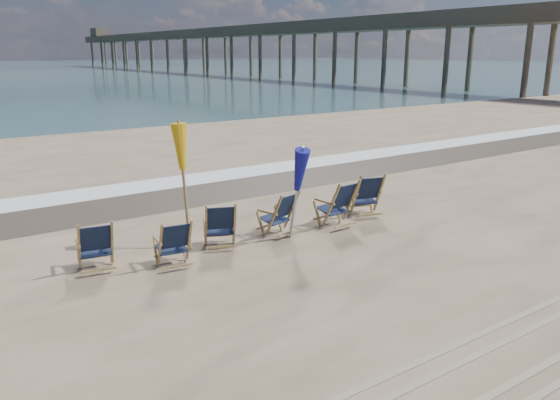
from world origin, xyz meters
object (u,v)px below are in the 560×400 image
(umbrella_blue, at_px, (296,170))
(beach_chair_2, at_px, (235,225))
(beach_chair_5, at_px, (380,194))
(umbrella_yellow, at_px, (183,154))
(beach_chair_1, at_px, (189,242))
(beach_chair_4, at_px, (351,202))
(beach_chair_3, at_px, (292,211))
(beach_chair_0, at_px, (112,244))
(fishing_pier, at_px, (222,45))

(umbrella_blue, bearing_deg, beach_chair_2, 164.46)
(beach_chair_5, bearing_deg, umbrella_yellow, 8.88)
(beach_chair_1, distance_m, beach_chair_2, 1.14)
(beach_chair_4, bearing_deg, beach_chair_3, -17.60)
(beach_chair_0, distance_m, beach_chair_3, 3.67)
(beach_chair_1, height_order, beach_chair_3, beach_chair_3)
(beach_chair_5, relative_size, umbrella_blue, 0.53)
(beach_chair_0, distance_m, beach_chair_2, 2.26)
(beach_chair_3, bearing_deg, beach_chair_2, -8.72)
(beach_chair_0, distance_m, beach_chair_5, 6.00)
(beach_chair_5, xyz_separation_m, umbrella_blue, (-2.57, -0.31, 0.94))
(beach_chair_0, distance_m, umbrella_blue, 3.61)
(beach_chair_5, distance_m, umbrella_blue, 2.75)
(beach_chair_5, bearing_deg, beach_chair_1, 19.61)
(umbrella_yellow, height_order, umbrella_blue, umbrella_yellow)
(beach_chair_1, relative_size, umbrella_blue, 0.46)
(beach_chair_1, height_order, beach_chair_5, beach_chair_5)
(fishing_pier, bearing_deg, beach_chair_5, -116.13)
(beach_chair_2, relative_size, fishing_pier, 0.01)
(beach_chair_0, xyz_separation_m, umbrella_yellow, (1.51, 0.29, 1.36))
(beach_chair_3, relative_size, fishing_pier, 0.01)
(beach_chair_5, relative_size, umbrella_yellow, 0.44)
(beach_chair_3, bearing_deg, beach_chair_5, 162.42)
(beach_chair_0, distance_m, umbrella_yellow, 2.05)
(beach_chair_5, distance_m, umbrella_yellow, 4.71)
(beach_chair_2, xyz_separation_m, umbrella_yellow, (-0.74, 0.54, 1.35))
(beach_chair_4, bearing_deg, beach_chair_0, -9.93)
(beach_chair_2, bearing_deg, beach_chair_1, 38.81)
(beach_chair_2, relative_size, beach_chair_4, 0.90)
(beach_chair_3, height_order, fishing_pier, fishing_pier)
(beach_chair_2, height_order, umbrella_yellow, umbrella_yellow)
(beach_chair_1, relative_size, fishing_pier, 0.01)
(umbrella_yellow, xyz_separation_m, umbrella_blue, (1.91, -0.87, -0.37))
(beach_chair_0, height_order, umbrella_yellow, umbrella_yellow)
(beach_chair_0, bearing_deg, umbrella_yellow, -159.58)
(beach_chair_0, height_order, beach_chair_4, beach_chair_4)
(beach_chair_3, distance_m, umbrella_blue, 1.11)
(beach_chair_5, bearing_deg, beach_chair_0, 13.42)
(beach_chair_4, distance_m, fishing_pier, 80.35)
(umbrella_blue, bearing_deg, beach_chair_0, 170.38)
(beach_chair_4, distance_m, beach_chair_5, 0.99)
(beach_chair_3, distance_m, beach_chair_4, 1.38)
(beach_chair_2, distance_m, fishing_pier, 81.49)
(beach_chair_4, height_order, umbrella_yellow, umbrella_yellow)
(beach_chair_1, height_order, fishing_pier, fishing_pier)
(umbrella_blue, bearing_deg, beach_chair_4, 5.66)
(beach_chair_4, relative_size, umbrella_blue, 0.54)
(beach_chair_1, bearing_deg, beach_chair_0, -19.21)
(beach_chair_0, height_order, beach_chair_3, beach_chair_3)
(beach_chair_3, relative_size, beach_chair_4, 0.90)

